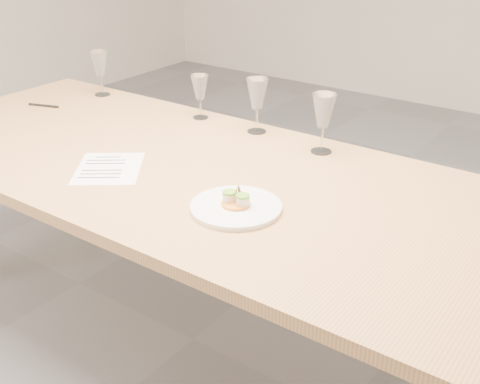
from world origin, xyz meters
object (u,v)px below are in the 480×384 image
Objects in this scene: wine_glass_1 at (200,88)px; wine_glass_3 at (324,112)px; recipe_sheet at (109,168)px; wine_glass_2 at (257,95)px; dinner_plate at (236,206)px; wine_glass_0 at (100,65)px; dining_table at (186,183)px; ballpoint_pen at (44,105)px.

wine_glass_1 is 0.59m from wine_glass_3.
wine_glass_2 reaches higher than recipe_sheet.
dinner_plate is at bearing -88.31° from wine_glass_3.
wine_glass_3 is (1.16, -0.03, 0.01)m from wine_glass_0.
dining_table is 0.27m from recipe_sheet.
dining_table is 11.39× the size of wine_glass_2.
wine_glass_3 reaches higher than ballpoint_pen.
ballpoint_pen is 0.78× the size of wine_glass_1.
wine_glass_1 is at bearing 179.35° from wine_glass_2.
ballpoint_pen reaches higher than dining_table.
wine_glass_1 is at bearing 176.02° from wine_glass_3.
wine_glass_2 is (-0.32, 0.58, 0.14)m from dinner_plate.
wine_glass_2 reaches higher than dining_table.
wine_glass_3 reaches higher than wine_glass_0.
wine_glass_0 is at bearing 178.44° from wine_glass_3.
dinner_plate reaches higher than dining_table.
wine_glass_2 is (0.21, 0.58, 0.15)m from recipe_sheet.
wine_glass_0 is 0.95× the size of wine_glass_3.
dinner_plate is at bearing -33.12° from ballpoint_pen.
wine_glass_2 is at bearing 33.65° from recipe_sheet.
wine_glass_1 is at bearing 60.53° from recipe_sheet.
ballpoint_pen is (-0.92, 0.13, 0.07)m from dining_table.
recipe_sheet is 0.79m from ballpoint_pen.
dinner_plate reaches higher than recipe_sheet.
recipe_sheet is 0.60m from wine_glass_1.
ballpoint_pen is 0.31m from wine_glass_0.
dining_table is at bearing -92.36° from wine_glass_2.
recipe_sheet is (-0.19, -0.17, 0.07)m from dining_table.
dining_table is 13.39× the size of wine_glass_1.
dinner_plate is 1.49× the size of wine_glass_1.
dinner_plate is 1.27× the size of wine_glass_2.
wine_glass_3 is (-0.02, 0.54, 0.14)m from dinner_plate.
wine_glass_1 is (0.57, 0.01, -0.02)m from wine_glass_0.
wine_glass_1 reaches higher than ballpoint_pen.
dining_table is at bearing 5.90° from recipe_sheet.
dining_table is at bearing -57.16° from wine_glass_1.
ballpoint_pen is at bearing -163.50° from wine_glass_2.
dining_table is 8.98× the size of dinner_plate.
dinner_plate is 1.29m from ballpoint_pen.
wine_glass_2 reaches higher than dinner_plate.
dinner_plate is 1.31m from wine_glass_0.
dinner_plate is 0.52m from recipe_sheet.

